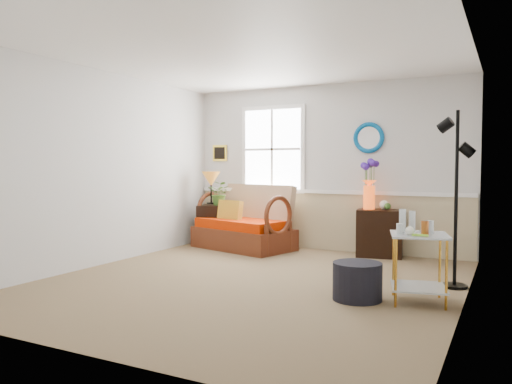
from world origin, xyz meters
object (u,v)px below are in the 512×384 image
at_px(lamp_stand, 211,225).
at_px(side_table, 419,268).
at_px(cabinet, 380,233).
at_px(loveseat, 243,217).
at_px(floor_lamp, 456,200).
at_px(ottoman, 357,281).

relative_size(lamp_stand, side_table, 1.00).
bearing_deg(cabinet, loveseat, 178.39).
bearing_deg(floor_lamp, loveseat, 169.99).
relative_size(side_table, floor_lamp, 0.35).
height_order(loveseat, floor_lamp, floor_lamp).
relative_size(loveseat, lamp_stand, 2.33).
xyz_separation_m(lamp_stand, ottoman, (3.14, -2.25, -0.15)).
xyz_separation_m(side_table, floor_lamp, (0.25, 0.80, 0.63)).
xyz_separation_m(lamp_stand, cabinet, (2.77, 0.21, 0.01)).
xyz_separation_m(cabinet, floor_lamp, (1.17, -1.49, 0.62)).
relative_size(loveseat, ottoman, 3.22).
bearing_deg(side_table, floor_lamp, 72.56).
distance_m(loveseat, ottoman, 3.30).
bearing_deg(lamp_stand, floor_lamp, -17.89).
distance_m(lamp_stand, ottoman, 3.86).
height_order(loveseat, side_table, loveseat).
bearing_deg(cabinet, side_table, -77.87).
bearing_deg(floor_lamp, side_table, -97.49).
height_order(floor_lamp, ottoman, floor_lamp).
relative_size(cabinet, floor_lamp, 0.36).
distance_m(cabinet, ottoman, 2.50).
bearing_deg(side_table, lamp_stand, 150.63).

